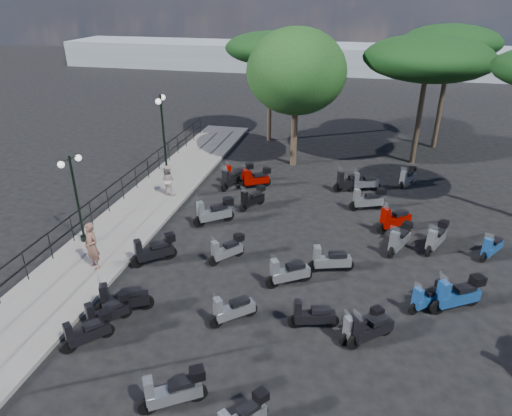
% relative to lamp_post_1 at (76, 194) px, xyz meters
% --- Properties ---
extents(ground, '(120.00, 120.00, 0.00)m').
position_rel_lamp_post_1_xyz_m(ground, '(7.42, -0.88, -2.19)').
color(ground, black).
rests_on(ground, ground).
extents(sidewalk, '(3.00, 30.00, 0.15)m').
position_rel_lamp_post_1_xyz_m(sidewalk, '(0.92, 2.12, -2.12)').
color(sidewalk, slate).
rests_on(sidewalk, ground).
extents(railing, '(0.04, 26.04, 1.10)m').
position_rel_lamp_post_1_xyz_m(railing, '(-0.38, 1.92, -1.30)').
color(railing, black).
rests_on(railing, sidewalk).
extents(lamp_post_1, '(0.45, 1.03, 3.58)m').
position_rel_lamp_post_1_xyz_m(lamp_post_1, '(0.00, 0.00, 0.00)').
color(lamp_post_1, black).
rests_on(lamp_post_1, sidewalk).
extents(lamp_post_2, '(0.48, 1.23, 4.25)m').
position_rel_lamp_post_1_xyz_m(lamp_post_2, '(0.24, 7.66, 0.38)').
color(lamp_post_2, black).
rests_on(lamp_post_2, sidewalk).
extents(woman, '(0.76, 0.64, 1.76)m').
position_rel_lamp_post_1_xyz_m(woman, '(1.44, -1.63, -1.16)').
color(woman, brown).
rests_on(woman, sidewalk).
extents(pedestrian_far, '(0.78, 0.65, 1.48)m').
position_rel_lamp_post_1_xyz_m(pedestrian_far, '(1.51, 4.98, -1.30)').
color(pedestrian_far, '#C1A8A4').
rests_on(pedestrian_far, sidewalk).
extents(scooter_1, '(1.65, 1.00, 1.43)m').
position_rel_lamp_post_1_xyz_m(scooter_1, '(3.61, -3.55, -1.70)').
color(scooter_1, black).
rests_on(scooter_1, ground).
extents(scooter_2, '(1.11, 1.26, 1.22)m').
position_rel_lamp_post_1_xyz_m(scooter_2, '(3.43, -4.18, -1.73)').
color(scooter_2, black).
rests_on(scooter_2, ground).
extents(scooter_3, '(1.41, 1.31, 1.40)m').
position_rel_lamp_post_1_xyz_m(scooter_3, '(3.34, -0.65, -1.67)').
color(scooter_3, black).
rests_on(scooter_3, ground).
extents(scooter_4, '(1.56, 1.30, 1.48)m').
position_rel_lamp_post_1_xyz_m(scooter_4, '(4.54, 2.80, -1.64)').
color(scooter_4, black).
rests_on(scooter_4, ground).
extents(scooter_5, '(0.81, 1.63, 1.35)m').
position_rel_lamp_post_1_xyz_m(scooter_5, '(4.14, 6.86, -1.72)').
color(scooter_5, black).
rests_on(scooter_5, ground).
extents(scooter_6, '(1.52, 1.07, 1.36)m').
position_rel_lamp_post_1_xyz_m(scooter_6, '(6.55, -6.56, -1.68)').
color(scooter_6, black).
rests_on(scooter_6, ground).
extents(scooter_7, '(1.28, 1.16, 1.30)m').
position_rel_lamp_post_1_xyz_m(scooter_7, '(7.07, -3.20, -1.74)').
color(scooter_7, black).
rests_on(scooter_7, ground).
extents(scooter_8, '(1.52, 1.05, 1.38)m').
position_rel_lamp_post_1_xyz_m(scooter_8, '(8.39, -0.90, -1.71)').
color(scooter_8, black).
rests_on(scooter_8, ground).
extents(scooter_9, '(1.12, 1.29, 1.24)m').
position_rel_lamp_post_1_xyz_m(scooter_9, '(5.91, 0.10, -1.72)').
color(scooter_9, black).
rests_on(scooter_9, ground).
extents(scooter_10, '(0.98, 1.41, 1.26)m').
position_rel_lamp_post_1_xyz_m(scooter_10, '(5.76, 4.74, -1.72)').
color(scooter_10, black).
rests_on(scooter_10, ground).
extents(scooter_11, '(1.49, 1.05, 1.33)m').
position_rel_lamp_post_1_xyz_m(scooter_11, '(5.36, 7.07, -1.69)').
color(scooter_11, black).
rests_on(scooter_11, ground).
extents(scooter_14, '(1.54, 0.64, 1.25)m').
position_rel_lamp_post_1_xyz_m(scooter_14, '(9.46, -2.90, -1.76)').
color(scooter_14, black).
rests_on(scooter_14, ground).
extents(scooter_15, '(1.65, 0.74, 1.35)m').
position_rel_lamp_post_1_xyz_m(scooter_15, '(9.71, 0.25, -1.72)').
color(scooter_15, black).
rests_on(scooter_15, ground).
extents(scooter_16, '(1.62, 0.88, 1.36)m').
position_rel_lamp_post_1_xyz_m(scooter_16, '(10.96, 5.74, -1.68)').
color(scooter_16, black).
rests_on(scooter_16, ground).
extents(scooter_17, '(1.63, 0.98, 1.41)m').
position_rel_lamp_post_1_xyz_m(scooter_17, '(10.03, 7.75, -1.70)').
color(scooter_17, black).
rests_on(scooter_17, ground).
extents(scooter_19, '(1.22, 1.12, 1.20)m').
position_rel_lamp_post_1_xyz_m(scooter_19, '(10.91, -3.06, -1.74)').
color(scooter_19, black).
rests_on(scooter_19, ground).
extents(scooter_20, '(1.32, 1.20, 1.34)m').
position_rel_lamp_post_1_xyz_m(scooter_20, '(11.16, -3.15, -1.73)').
color(scooter_20, black).
rests_on(scooter_20, ground).
extents(scooter_21, '(1.21, 1.12, 1.19)m').
position_rel_lamp_post_1_xyz_m(scooter_21, '(12.91, -1.18, -1.74)').
color(scooter_21, black).
rests_on(scooter_21, ground).
extents(scooter_22, '(1.46, 1.28, 1.46)m').
position_rel_lamp_post_1_xyz_m(scooter_22, '(12.05, 3.96, -1.69)').
color(scooter_22, black).
rests_on(scooter_22, ground).
extents(scooter_23, '(1.53, 0.80, 1.28)m').
position_rel_lamp_post_1_xyz_m(scooter_23, '(10.77, 7.93, -1.75)').
color(scooter_23, black).
rests_on(scooter_23, ground).
extents(scooter_26, '(1.67, 1.16, 1.49)m').
position_rel_lamp_post_1_xyz_m(scooter_26, '(13.81, -0.99, -1.63)').
color(scooter_26, black).
rests_on(scooter_26, ground).
extents(scooter_27, '(0.96, 1.56, 1.35)m').
position_rel_lamp_post_1_xyz_m(scooter_27, '(13.59, 2.74, -1.69)').
color(scooter_27, black).
rests_on(scooter_27, ground).
extents(scooter_28, '(1.00, 1.29, 1.22)m').
position_rel_lamp_post_1_xyz_m(scooter_28, '(15.57, 2.63, -1.77)').
color(scooter_28, black).
rests_on(scooter_28, ground).
extents(scooter_29, '(0.89, 1.36, 1.19)m').
position_rel_lamp_post_1_xyz_m(scooter_29, '(12.88, 9.11, -1.74)').
color(scooter_29, black).
rests_on(scooter_29, ground).
extents(scooter_30, '(0.96, 1.56, 1.35)m').
position_rel_lamp_post_1_xyz_m(scooter_30, '(12.20, 2.30, -1.69)').
color(scooter_30, black).
rests_on(scooter_30, ground).
extents(scooter_31, '(1.49, 1.05, 1.33)m').
position_rel_lamp_post_1_xyz_m(scooter_31, '(4.36, 7.49, -1.69)').
color(scooter_31, black).
rests_on(scooter_31, ground).
extents(scooter_32, '(1.11, 1.26, 1.22)m').
position_rel_lamp_post_1_xyz_m(scooter_32, '(3.33, -5.10, -1.73)').
color(scooter_32, black).
rests_on(scooter_32, ground).
extents(broadleaf_tree, '(5.34, 5.34, 7.51)m').
position_rel_lamp_post_1_xyz_m(broadleaf_tree, '(6.68, 10.87, 3.04)').
color(broadleaf_tree, '#38281E').
rests_on(broadleaf_tree, ground).
extents(pine_0, '(6.85, 6.85, 7.08)m').
position_rel_lamp_post_1_xyz_m(pine_0, '(13.42, 12.80, 3.67)').
color(pine_0, '#38281E').
rests_on(pine_0, ground).
extents(pine_1, '(5.56, 5.56, 7.39)m').
position_rel_lamp_post_1_xyz_m(pine_1, '(14.96, 16.09, 4.20)').
color(pine_1, '#38281E').
rests_on(pine_1, ground).
extents(pine_2, '(5.53, 5.53, 6.89)m').
position_rel_lamp_post_1_xyz_m(pine_2, '(4.38, 15.08, 3.70)').
color(pine_2, '#38281E').
rests_on(pine_2, ground).
extents(distant_hills, '(70.00, 8.00, 3.00)m').
position_rel_lamp_post_1_xyz_m(distant_hills, '(7.42, 44.12, -0.69)').
color(distant_hills, gray).
rests_on(distant_hills, ground).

